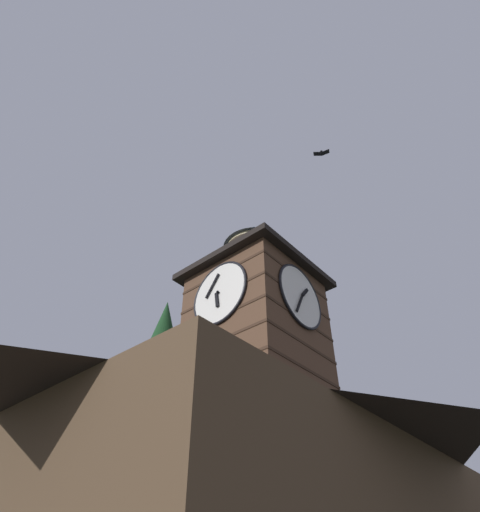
{
  "coord_description": "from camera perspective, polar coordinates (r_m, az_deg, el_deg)",
  "views": [
    {
      "loc": [
        11.75,
        8.04,
        1.41
      ],
      "look_at": [
        0.89,
        -1.37,
        13.09
      ],
      "focal_mm": 31.6,
      "sensor_mm": 36.0,
      "label": 1
    }
  ],
  "objects": [
    {
      "name": "clock_tower",
      "position": [
        17.05,
        2.07,
        -7.84
      ],
      "size": [
        4.67,
        4.67,
        7.9
      ],
      "color": "brown",
      "rests_on": "building_main"
    },
    {
      "name": "pine_tree_behind",
      "position": [
        18.21,
        -11.81,
        -26.14
      ],
      "size": [
        6.9,
        6.9,
        12.88
      ],
      "color": "#473323",
      "rests_on": "ground_plane"
    },
    {
      "name": "flying_bird_high",
      "position": [
        20.56,
        10.28,
        12.7
      ],
      "size": [
        0.5,
        0.71,
        0.16
      ],
      "color": "black"
    },
    {
      "name": "moon",
      "position": [
        45.12,
        -17.6,
        -19.84
      ],
      "size": [
        2.13,
        2.13,
        2.13
      ],
      "color": "silver"
    }
  ]
}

